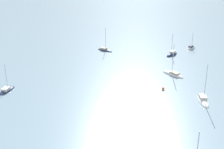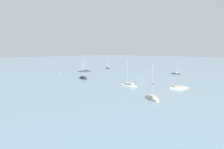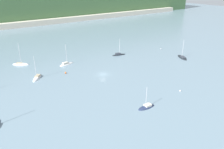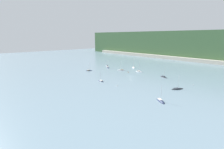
{
  "view_description": "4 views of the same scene",
  "coord_description": "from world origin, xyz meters",
  "px_view_note": "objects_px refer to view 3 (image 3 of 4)",
  "views": [
    {
      "loc": [
        62.3,
        12.14,
        32.86
      ],
      "look_at": [
        -15.48,
        -4.28,
        1.82
      ],
      "focal_mm": 50.0,
      "sensor_mm": 36.0,
      "label": 1
    },
    {
      "loc": [
        -54.67,
        82.9,
        13.52
      ],
      "look_at": [
        8.54,
        10.4,
        2.3
      ],
      "focal_mm": 35.0,
      "sensor_mm": 36.0,
      "label": 2
    },
    {
      "loc": [
        -45.29,
        -69.61,
        35.53
      ],
      "look_at": [
        0.46,
        -5.8,
        1.86
      ],
      "focal_mm": 35.0,
      "sensor_mm": 36.0,
      "label": 3
    },
    {
      "loc": [
        94.92,
        -106.68,
        32.64
      ],
      "look_at": [
        -4.62,
        -16.98,
        3.18
      ],
      "focal_mm": 28.0,
      "sensor_mm": 36.0,
      "label": 4
    }
  ],
  "objects_px": {
    "sailboat_2": "(66,64)",
    "sailboat_9": "(147,107)",
    "sailboat_1": "(182,58)",
    "mooring_buoy_0": "(66,73)",
    "sailboat_4": "(37,78)",
    "sailboat_5": "(119,55)",
    "sailboat_7": "(21,65)",
    "mooring_buoy_2": "(161,49)",
    "mooring_buoy_1": "(180,91)"
  },
  "relations": [
    {
      "from": "sailboat_4",
      "to": "sailboat_5",
      "type": "xyz_separation_m",
      "value": [
        44.19,
        4.54,
        0.06
      ]
    },
    {
      "from": "sailboat_2",
      "to": "mooring_buoy_1",
      "type": "height_order",
      "value": "sailboat_2"
    },
    {
      "from": "sailboat_2",
      "to": "sailboat_4",
      "type": "distance_m",
      "value": 17.66
    },
    {
      "from": "sailboat_2",
      "to": "sailboat_1",
      "type": "bearing_deg",
      "value": -35.87
    },
    {
      "from": "sailboat_5",
      "to": "mooring_buoy_2",
      "type": "distance_m",
      "value": 26.56
    },
    {
      "from": "sailboat_1",
      "to": "mooring_buoy_0",
      "type": "relative_size",
      "value": 13.48
    },
    {
      "from": "sailboat_9",
      "to": "mooring_buoy_1",
      "type": "xyz_separation_m",
      "value": [
        16.84,
        0.71,
        0.16
      ]
    },
    {
      "from": "sailboat_2",
      "to": "sailboat_5",
      "type": "xyz_separation_m",
      "value": [
        28.19,
        -2.93,
        0.01
      ]
    },
    {
      "from": "sailboat_1",
      "to": "sailboat_4",
      "type": "bearing_deg",
      "value": 102.05
    },
    {
      "from": "sailboat_5",
      "to": "mooring_buoy_2",
      "type": "bearing_deg",
      "value": 1.14
    },
    {
      "from": "sailboat_9",
      "to": "mooring_buoy_1",
      "type": "bearing_deg",
      "value": -174.47
    },
    {
      "from": "sailboat_5",
      "to": "mooring_buoy_0",
      "type": "relative_size",
      "value": 13.1
    },
    {
      "from": "sailboat_1",
      "to": "sailboat_9",
      "type": "height_order",
      "value": "sailboat_1"
    },
    {
      "from": "sailboat_1",
      "to": "sailboat_5",
      "type": "xyz_separation_m",
      "value": [
        -23.38,
        22.12,
        0.08
      ]
    },
    {
      "from": "sailboat_1",
      "to": "sailboat_5",
      "type": "bearing_deg",
      "value": 73.22
    },
    {
      "from": "sailboat_1",
      "to": "sailboat_9",
      "type": "bearing_deg",
      "value": 143.13
    },
    {
      "from": "mooring_buoy_0",
      "to": "sailboat_7",
      "type": "bearing_deg",
      "value": 119.8
    },
    {
      "from": "sailboat_2",
      "to": "mooring_buoy_0",
      "type": "distance_m",
      "value": 10.79
    },
    {
      "from": "mooring_buoy_1",
      "to": "mooring_buoy_2",
      "type": "distance_m",
      "value": 51.88
    },
    {
      "from": "sailboat_2",
      "to": "sailboat_7",
      "type": "bearing_deg",
      "value": 135.03
    },
    {
      "from": "sailboat_7",
      "to": "mooring_buoy_2",
      "type": "distance_m",
      "value": 74.3
    },
    {
      "from": "sailboat_1",
      "to": "sailboat_7",
      "type": "bearing_deg",
      "value": 88.28
    },
    {
      "from": "sailboat_9",
      "to": "sailboat_4",
      "type": "bearing_deg",
      "value": -60.97
    },
    {
      "from": "sailboat_2",
      "to": "sailboat_9",
      "type": "distance_m",
      "value": 48.91
    },
    {
      "from": "sailboat_2",
      "to": "mooring_buoy_2",
      "type": "relative_size",
      "value": 20.6
    },
    {
      "from": "mooring_buoy_1",
      "to": "mooring_buoy_2",
      "type": "height_order",
      "value": "mooring_buoy_1"
    },
    {
      "from": "sailboat_7",
      "to": "mooring_buoy_2",
      "type": "relative_size",
      "value": 22.24
    },
    {
      "from": "mooring_buoy_2",
      "to": "sailboat_9",
      "type": "bearing_deg",
      "value": -141.1
    },
    {
      "from": "sailboat_1",
      "to": "mooring_buoy_0",
      "type": "distance_m",
      "value": 58.42
    },
    {
      "from": "sailboat_7",
      "to": "mooring_buoy_0",
      "type": "height_order",
      "value": "sailboat_7"
    },
    {
      "from": "mooring_buoy_0",
      "to": "mooring_buoy_1",
      "type": "distance_m",
      "value": 46.17
    },
    {
      "from": "mooring_buoy_0",
      "to": "mooring_buoy_1",
      "type": "xyz_separation_m",
      "value": [
        25.67,
        -38.37,
        -0.08
      ]
    },
    {
      "from": "sailboat_1",
      "to": "sailboat_2",
      "type": "distance_m",
      "value": 57.33
    },
    {
      "from": "sailboat_4",
      "to": "sailboat_5",
      "type": "distance_m",
      "value": 44.42
    },
    {
      "from": "sailboat_1",
      "to": "sailboat_9",
      "type": "xyz_separation_m",
      "value": [
        -47.52,
        -23.69,
        0.04
      ]
    },
    {
      "from": "sailboat_5",
      "to": "mooring_buoy_0",
      "type": "distance_m",
      "value": 33.66
    },
    {
      "from": "sailboat_5",
      "to": "mooring_buoy_2",
      "type": "relative_size",
      "value": 18.43
    },
    {
      "from": "sailboat_5",
      "to": "mooring_buoy_2",
      "type": "height_order",
      "value": "sailboat_5"
    },
    {
      "from": "sailboat_5",
      "to": "sailboat_4",
      "type": "bearing_deg",
      "value": -161.41
    },
    {
      "from": "sailboat_4",
      "to": "sailboat_2",
      "type": "bearing_deg",
      "value": 153.75
    },
    {
      "from": "sailboat_5",
      "to": "mooring_buoy_0",
      "type": "xyz_separation_m",
      "value": [
        -32.98,
        -6.73,
        0.2
      ]
    },
    {
      "from": "sailboat_1",
      "to": "sailboat_4",
      "type": "xyz_separation_m",
      "value": [
        -67.56,
        17.58,
        0.02
      ]
    },
    {
      "from": "mooring_buoy_1",
      "to": "sailboat_4",
      "type": "bearing_deg",
      "value": 132.27
    },
    {
      "from": "sailboat_5",
      "to": "mooring_buoy_1",
      "type": "xyz_separation_m",
      "value": [
        -7.31,
        -45.1,
        0.12
      ]
    },
    {
      "from": "sailboat_4",
      "to": "mooring_buoy_0",
      "type": "relative_size",
      "value": 14.37
    },
    {
      "from": "sailboat_1",
      "to": "sailboat_4",
      "type": "height_order",
      "value": "sailboat_4"
    },
    {
      "from": "sailboat_2",
      "to": "sailboat_7",
      "type": "distance_m",
      "value": 21.07
    },
    {
      "from": "sailboat_7",
      "to": "mooring_buoy_0",
      "type": "bearing_deg",
      "value": -23.28
    },
    {
      "from": "mooring_buoy_2",
      "to": "mooring_buoy_0",
      "type": "bearing_deg",
      "value": -178.64
    },
    {
      "from": "sailboat_5",
      "to": "sailboat_9",
      "type": "relative_size",
      "value": 1.21
    }
  ]
}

